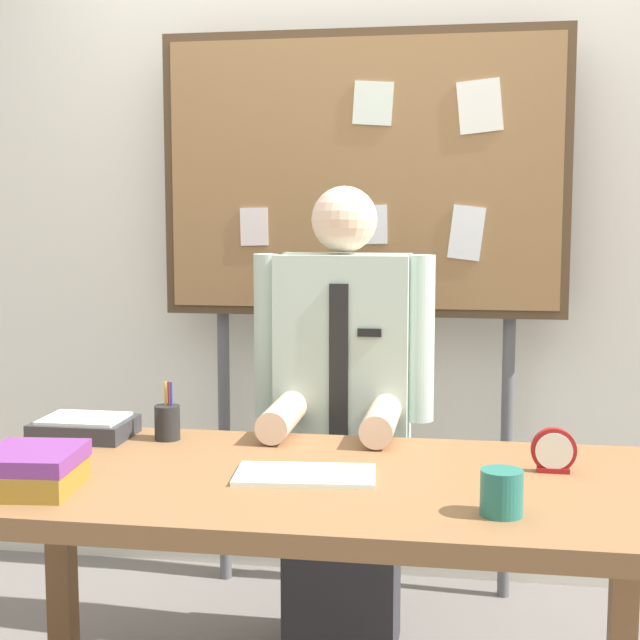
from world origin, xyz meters
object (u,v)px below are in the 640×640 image
Objects in this scene: bulletin_board at (362,184)px; open_notebook at (306,475)px; person at (343,440)px; desk_clock at (554,452)px; book_stack at (34,469)px; pen_holder at (167,422)px; desk at (307,510)px; paper_tray at (84,427)px; coffee_mug at (502,493)px.

bulletin_board is 1.34m from open_notebook.
person is 0.79m from desk_clock.
book_stack is 1.22m from desk_clock.
open_notebook is 2.06× the size of pen_holder.
book_stack is (-0.59, -1.32, -0.68)m from bulletin_board.
book_stack is (-0.59, -0.21, 0.13)m from desk.
bulletin_board is at bearing 51.28° from paper_tray.
desk is 1.37m from bulletin_board.
pen_holder is at bearing 73.25° from book_stack.
desk is at bearing -168.32° from desk_clock.
desk_clock is 0.42× the size of paper_tray.
desk_clock reaches higher than coffee_mug.
book_stack is 0.74× the size of open_notebook.
coffee_mug is 0.60× the size of pen_holder.
person reaches higher than paper_tray.
pen_holder is 0.24m from paper_tray.
book_stack is at bearing -79.54° from paper_tray.
desk_clock reaches higher than book_stack.
coffee_mug is (0.45, -1.33, -0.67)m from bulletin_board.
desk is 0.86× the size of bulletin_board.
bulletin_board is 8.22× the size of book_stack.
person is at bearing 90.22° from open_notebook.
desk is 0.74m from paper_tray.
paper_tray reaches higher than desk.
bulletin_board is 6.06× the size of open_notebook.
open_notebook is at bearing 18.05° from book_stack.
book_stack reaches higher than paper_tray.
bulletin_board is at bearing 90.11° from open_notebook.
desk is at bearing -90.02° from bulletin_board.
desk is 10.71× the size of pen_holder.
bulletin_board is 18.48× the size of desk_clock.
person is at bearing -90.05° from bulletin_board.
desk is at bearing -90.00° from person.
coffee_mug reaches higher than book_stack.
person is 5.98× the size of book_stack.
pen_holder reaches higher than book_stack.
book_stack is 2.25× the size of desk_clock.
person is 9.09× the size of pen_holder.
paper_tray is at bearing -128.72° from bulletin_board.
pen_holder is at bearing 171.13° from desk_clock.
desk is 0.64m from book_stack.
coffee_mug reaches higher than desk.
book_stack is 0.49m from paper_tray.
book_stack reaches higher than open_notebook.
bulletin_board reaches higher than person.
coffee_mug is (1.04, -0.01, 0.00)m from book_stack.
desk is at bearing -32.45° from pen_holder.
desk is 7.04× the size of book_stack.
bulletin_board is at bearing 120.43° from desk_clock.
desk_clock is 1.27m from paper_tray.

